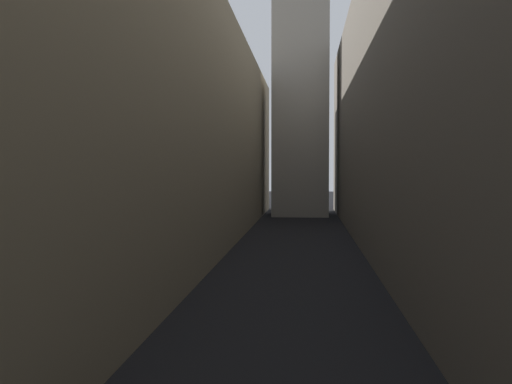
# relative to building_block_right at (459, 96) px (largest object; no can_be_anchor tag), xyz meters

# --- Properties ---
(ground_plane) EXTENTS (264.00, 264.00, 0.00)m
(ground_plane) POSITION_rel_building_block_right_xyz_m (-12.09, -2.00, -12.24)
(ground_plane) COLOR black
(building_block_left) EXTENTS (13.38, 108.00, 20.59)m
(building_block_left) POSITION_rel_building_block_right_xyz_m (-24.28, 0.00, -1.94)
(building_block_left) COLOR gray
(building_block_left) RESTS_ON ground
(building_block_right) EXTENTS (13.19, 108.00, 24.48)m
(building_block_right) POSITION_rel_building_block_right_xyz_m (0.00, 0.00, 0.00)
(building_block_right) COLOR #60594F
(building_block_right) RESTS_ON ground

